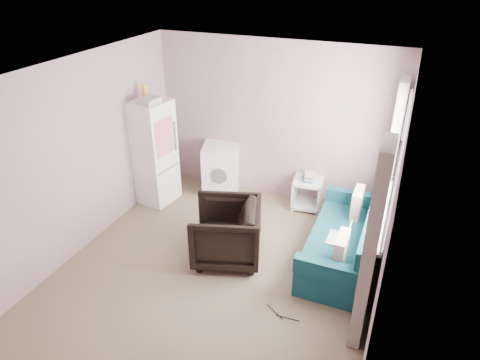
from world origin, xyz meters
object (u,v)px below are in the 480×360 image
object	(u,v)px
armchair	(226,230)
washing_machine	(221,167)
sofa	(348,243)
fridge	(153,152)
side_table	(308,191)

from	to	relation	value
armchair	washing_machine	bearing A→B (deg)	-171.44
armchair	sofa	xyz separation A→B (m)	(1.47, 0.49, -0.14)
armchair	washing_machine	size ratio (longest dim) A/B	1.07
washing_machine	fridge	bearing A→B (deg)	-159.48
washing_machine	side_table	world-z (taller)	washing_machine
washing_machine	sofa	size ratio (longest dim) A/B	0.44
fridge	side_table	bearing A→B (deg)	23.91
fridge	washing_machine	distance (m)	1.15
armchair	sofa	bearing A→B (deg)	90.47
fridge	washing_machine	bearing A→B (deg)	45.62
fridge	washing_machine	xyz separation A→B (m)	(0.85, 0.66, -0.42)
fridge	washing_machine	size ratio (longest dim) A/B	2.32
fridge	side_table	world-z (taller)	fridge
fridge	sofa	xyz separation A→B (m)	(3.13, -0.47, -0.54)
fridge	sofa	world-z (taller)	fridge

